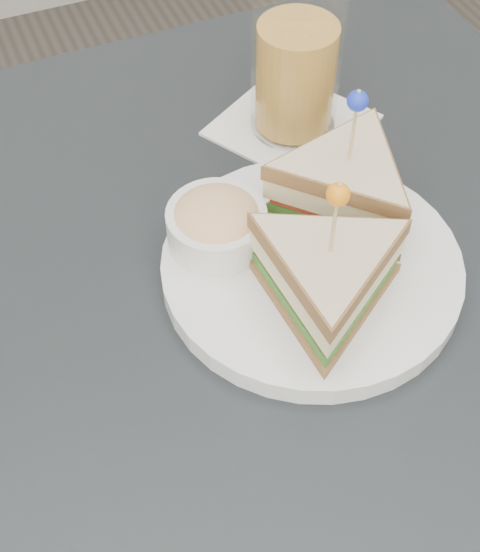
% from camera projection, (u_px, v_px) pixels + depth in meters
% --- Properties ---
extents(table, '(0.80, 0.80, 0.75)m').
position_uv_depth(table, '(234.00, 383.00, 0.64)').
color(table, black).
rests_on(table, ground).
extents(plate_meal, '(0.27, 0.26, 0.14)m').
position_uv_depth(plate_meal, '(319.00, 237.00, 0.59)').
color(plate_meal, white).
rests_on(plate_meal, table).
extents(drink_set, '(0.17, 0.17, 0.16)m').
position_uv_depth(drink_set, '(296.00, 62.00, 0.68)').
color(drink_set, white).
rests_on(drink_set, table).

